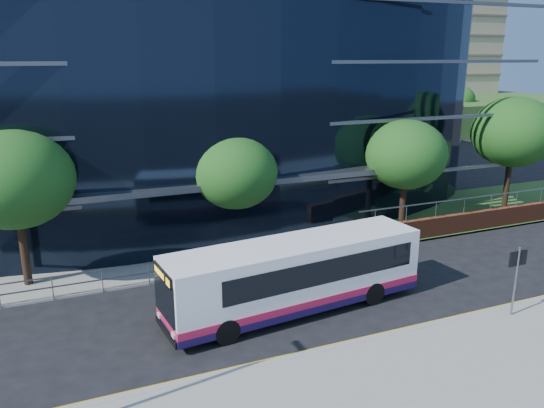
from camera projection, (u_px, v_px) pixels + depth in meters
name	position (u px, v px, depth m)	size (l,w,h in m)	color
ground	(390.00, 321.00, 20.52)	(200.00, 200.00, 0.00)	black
pavement_near	(487.00, 392.00, 16.06)	(80.00, 8.00, 0.15)	gray
kerb	(406.00, 331.00, 19.61)	(80.00, 0.25, 0.16)	gray
yellow_line_outer	(403.00, 331.00, 19.81)	(80.00, 0.08, 0.01)	gold
yellow_line_inner	(400.00, 329.00, 19.94)	(80.00, 0.08, 0.01)	gold
far_forecourt	(174.00, 249.00, 28.04)	(50.00, 8.00, 0.10)	gray
glass_office	(165.00, 85.00, 35.39)	(44.00, 23.10, 16.00)	black
guard_railings	(149.00, 268.00, 23.54)	(24.00, 0.05, 1.10)	slate
apartment_block	(351.00, 48.00, 80.23)	(60.00, 42.00, 30.00)	#2D511E
street_sign	(517.00, 267.00, 20.20)	(0.85, 0.09, 2.80)	slate
tree_far_a	(15.00, 180.00, 22.37)	(4.95, 4.95, 6.98)	black
tree_far_b	(236.00, 173.00, 26.70)	(4.29, 4.29, 6.05)	black
tree_far_c	(406.00, 155.00, 29.89)	(4.62, 4.62, 6.51)	black
tree_far_d	(513.00, 132.00, 33.95)	(5.28, 5.28, 7.44)	black
tree_dist_e	(366.00, 102.00, 63.75)	(4.62, 4.62, 6.51)	black
tree_dist_f	(459.00, 100.00, 71.56)	(4.29, 4.29, 6.05)	black
city_bus	(298.00, 274.00, 21.07)	(10.92, 3.53, 2.90)	white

